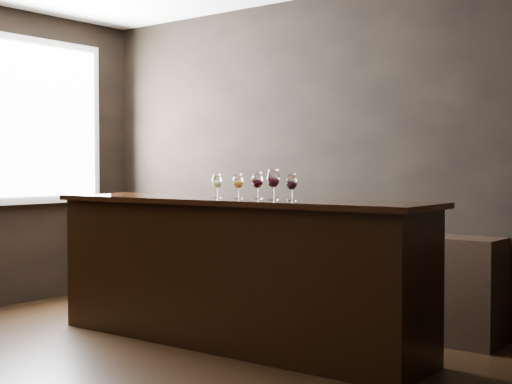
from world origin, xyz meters
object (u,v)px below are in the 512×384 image
Objects in this scene: back_bar_shelf at (365,280)px; glass_white at (217,182)px; glass_red_a at (257,181)px; glass_red_b at (273,179)px; glass_red_c at (292,183)px; glass_amber at (238,182)px; bar_counter at (234,274)px.

back_bar_shelf is 12.43× the size of glass_white.
glass_red_a is 0.19m from glass_red_b.
back_bar_shelf is 1.34m from glass_red_a.
back_bar_shelf is at bearing 73.71° from glass_red_a.
glass_red_a reaches higher than glass_white.
glass_red_b is 0.16m from glass_red_c.
glass_red_b is at bearing 176.62° from glass_red_c.
glass_amber is (0.19, 0.02, 0.00)m from glass_white.
glass_red_b is at bearing -16.02° from glass_red_a.
glass_amber is 0.49m from glass_red_c.
glass_red_c reaches higher than bar_counter.
glass_red_c is at bearing -5.41° from bar_counter.
bar_counter is 0.72m from glass_red_a.
bar_counter is at bearing -115.52° from back_bar_shelf.
back_bar_shelf is 1.41m from glass_amber.
glass_white reaches higher than back_bar_shelf.
glass_red_b is 1.17× the size of glass_red_c.
glass_red_c reaches higher than glass_white.
glass_amber is 0.94× the size of glass_red_a.
glass_red_a is at bearing 169.88° from glass_red_c.
bar_counter is 0.68m from glass_amber.
back_bar_shelf is at bearing 83.59° from glass_red_b.
glass_red_b reaches higher than glass_amber.
glass_white is at bearing -120.59° from back_bar_shelf.
back_bar_shelf is at bearing 92.19° from glass_red_c.
glass_red_c reaches higher than glass_amber.
back_bar_shelf is 1.49m from glass_white.
glass_white is 0.83× the size of glass_red_b.
back_bar_shelf is at bearing 62.80° from bar_counter.
glass_red_c is (0.34, -0.06, -0.01)m from glass_red_a.
bar_counter is 0.69m from glass_white.
glass_white is at bearing -171.16° from glass_red_a.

